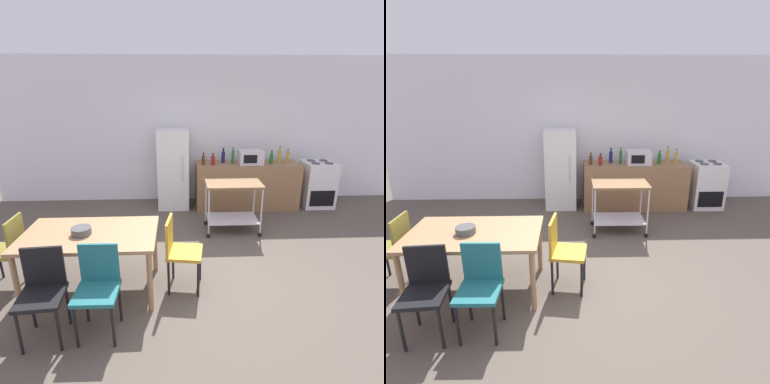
% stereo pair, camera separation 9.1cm
% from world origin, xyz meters
% --- Properties ---
extents(ground_plane, '(12.00, 12.00, 0.00)m').
position_xyz_m(ground_plane, '(0.00, 0.00, 0.00)').
color(ground_plane, brown).
extents(back_wall, '(8.40, 0.12, 2.90)m').
position_xyz_m(back_wall, '(0.00, 3.20, 1.45)').
color(back_wall, white).
rests_on(back_wall, ground_plane).
extents(kitchen_counter, '(2.00, 0.64, 0.90)m').
position_xyz_m(kitchen_counter, '(0.90, 2.60, 0.45)').
color(kitchen_counter, olive).
rests_on(kitchen_counter, ground_plane).
extents(dining_table, '(1.50, 0.90, 0.75)m').
position_xyz_m(dining_table, '(-1.46, -0.03, 0.67)').
color(dining_table, '#A37A51').
rests_on(dining_table, ground_plane).
extents(chair_mustard, '(0.45, 0.45, 0.89)m').
position_xyz_m(chair_mustard, '(-0.46, -0.03, 0.52)').
color(chair_mustard, gold).
rests_on(chair_mustard, ground_plane).
extents(chair_black, '(0.43, 0.43, 0.89)m').
position_xyz_m(chair_black, '(-1.75, -0.72, 0.52)').
color(chair_black, black).
rests_on(chair_black, ground_plane).
extents(chair_teal, '(0.41, 0.41, 0.89)m').
position_xyz_m(chair_teal, '(-1.24, -0.68, 0.52)').
color(chair_teal, '#1E666B').
rests_on(chair_teal, ground_plane).
extents(chair_olive, '(0.40, 0.40, 0.89)m').
position_xyz_m(chair_olive, '(-2.48, 0.10, 0.52)').
color(chair_olive, olive).
rests_on(chair_olive, ground_plane).
extents(stove_oven, '(0.60, 0.61, 0.92)m').
position_xyz_m(stove_oven, '(2.35, 2.62, 0.45)').
color(stove_oven, white).
rests_on(stove_oven, ground_plane).
extents(refrigerator, '(0.60, 0.63, 1.55)m').
position_xyz_m(refrigerator, '(-0.55, 2.70, 0.78)').
color(refrigerator, white).
rests_on(refrigerator, ground_plane).
extents(kitchen_cart, '(0.91, 0.57, 0.85)m').
position_xyz_m(kitchen_cart, '(0.44, 1.50, 0.57)').
color(kitchen_cart, brown).
rests_on(kitchen_cart, ground_plane).
extents(bottle_olive_oil, '(0.06, 0.06, 0.23)m').
position_xyz_m(bottle_olive_oil, '(0.03, 2.53, 0.99)').
color(bottle_olive_oil, '#4C2D19').
rests_on(bottle_olive_oil, kitchen_counter).
extents(bottle_sparkling_water, '(0.07, 0.07, 0.22)m').
position_xyz_m(bottle_sparkling_water, '(0.21, 2.51, 0.99)').
color(bottle_sparkling_water, maroon).
rests_on(bottle_sparkling_water, kitchen_counter).
extents(bottle_soy_sauce, '(0.07, 0.07, 0.29)m').
position_xyz_m(bottle_soy_sauce, '(0.43, 2.67, 1.02)').
color(bottle_soy_sauce, navy).
rests_on(bottle_soy_sauce, kitchen_counter).
extents(bottle_soda, '(0.06, 0.06, 0.32)m').
position_xyz_m(bottle_soda, '(0.61, 2.58, 1.04)').
color(bottle_soda, '#1E6628').
rests_on(bottle_soda, kitchen_counter).
extents(microwave, '(0.46, 0.35, 0.26)m').
position_xyz_m(microwave, '(0.95, 2.56, 1.03)').
color(microwave, silver).
rests_on(microwave, kitchen_counter).
extents(bottle_vinegar, '(0.07, 0.07, 0.26)m').
position_xyz_m(bottle_vinegar, '(1.35, 2.56, 1.01)').
color(bottle_vinegar, '#1E6628').
rests_on(bottle_vinegar, kitchen_counter).
extents(bottle_wine, '(0.06, 0.06, 0.32)m').
position_xyz_m(bottle_wine, '(1.53, 2.64, 1.03)').
color(bottle_wine, gold).
rests_on(bottle_wine, kitchen_counter).
extents(bottle_sesame_oil, '(0.06, 0.06, 0.26)m').
position_xyz_m(bottle_sesame_oil, '(1.72, 2.69, 1.01)').
color(bottle_sesame_oil, gold).
rests_on(bottle_sesame_oil, kitchen_counter).
extents(fruit_bowl, '(0.22, 0.22, 0.08)m').
position_xyz_m(fruit_bowl, '(-1.54, -0.07, 0.79)').
color(fruit_bowl, '#4C4C4C').
rests_on(fruit_bowl, dining_table).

